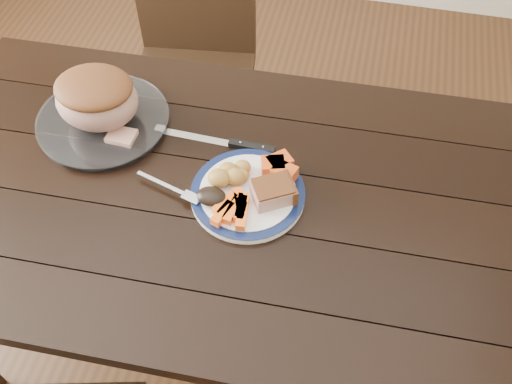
% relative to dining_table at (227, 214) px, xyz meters
% --- Properties ---
extents(ground, '(4.00, 4.00, 0.00)m').
position_rel_dining_table_xyz_m(ground, '(0.00, 0.00, -0.66)').
color(ground, '#472B16').
rests_on(ground, ground).
extents(dining_table, '(1.63, 0.95, 0.75)m').
position_rel_dining_table_xyz_m(dining_table, '(0.00, 0.00, 0.00)').
color(dining_table, black).
rests_on(dining_table, ground).
extents(chair_far, '(0.47, 0.48, 0.93)m').
position_rel_dining_table_xyz_m(chair_far, '(-0.32, 0.74, -0.13)').
color(chair_far, black).
rests_on(chair_far, ground).
extents(dinner_plate, '(0.27, 0.27, 0.02)m').
position_rel_dining_table_xyz_m(dinner_plate, '(0.06, 0.00, 0.10)').
color(dinner_plate, white).
rests_on(dinner_plate, dining_table).
extents(plate_rim, '(0.27, 0.27, 0.02)m').
position_rel_dining_table_xyz_m(plate_rim, '(0.06, 0.00, 0.11)').
color(plate_rim, '#0C173C').
rests_on(plate_rim, dinner_plate).
extents(serving_platter, '(0.34, 0.34, 0.02)m').
position_rel_dining_table_xyz_m(serving_platter, '(-0.37, 0.15, 0.10)').
color(serving_platter, white).
rests_on(serving_platter, dining_table).
extents(pork_slice, '(0.12, 0.11, 0.04)m').
position_rel_dining_table_xyz_m(pork_slice, '(0.12, -0.00, 0.13)').
color(pork_slice, tan).
rests_on(pork_slice, dinner_plate).
extents(roasted_potatoes, '(0.09, 0.09, 0.05)m').
position_rel_dining_table_xyz_m(roasted_potatoes, '(0.01, 0.03, 0.13)').
color(roasted_potatoes, gold).
rests_on(roasted_potatoes, dinner_plate).
extents(carrot_batons, '(0.09, 0.11, 0.02)m').
position_rel_dining_table_xyz_m(carrot_batons, '(0.04, -0.06, 0.12)').
color(carrot_batons, orange).
rests_on(carrot_batons, dinner_plate).
extents(pumpkin_wedges, '(0.10, 0.09, 0.04)m').
position_rel_dining_table_xyz_m(pumpkin_wedges, '(0.12, 0.07, 0.13)').
color(pumpkin_wedges, '#F3521B').
rests_on(pumpkin_wedges, dinner_plate).
extents(dark_mushroom, '(0.07, 0.05, 0.03)m').
position_rel_dining_table_xyz_m(dark_mushroom, '(-0.02, -0.04, 0.13)').
color(dark_mushroom, black).
rests_on(dark_mushroom, dinner_plate).
extents(fork, '(0.18, 0.07, 0.00)m').
position_rel_dining_table_xyz_m(fork, '(-0.12, -0.03, 0.11)').
color(fork, silver).
rests_on(fork, dinner_plate).
extents(roast_joint, '(0.21, 0.18, 0.14)m').
position_rel_dining_table_xyz_m(roast_joint, '(-0.37, 0.15, 0.18)').
color(roast_joint, '#A97767').
rests_on(roast_joint, serving_platter).
extents(cut_slice, '(0.07, 0.06, 0.02)m').
position_rel_dining_table_xyz_m(cut_slice, '(-0.30, 0.10, 0.12)').
color(cut_slice, tan).
rests_on(cut_slice, serving_platter).
extents(carving_knife, '(0.32, 0.03, 0.01)m').
position_rel_dining_table_xyz_m(carving_knife, '(-0.01, 0.15, 0.10)').
color(carving_knife, silver).
rests_on(carving_knife, dining_table).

